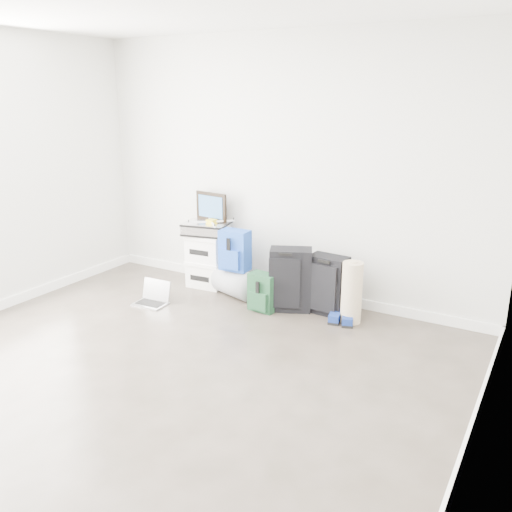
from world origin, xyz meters
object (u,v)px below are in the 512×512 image
Objects in this scene: carry_on at (327,285)px; laptop at (153,298)px; large_suitcase at (290,280)px; briefcase at (207,228)px; duffel_bag at (236,283)px; boxes_stack at (207,260)px.

carry_on is 1.71× the size of laptop.
briefcase is at bearing 147.21° from large_suitcase.
large_suitcase is at bearing -158.22° from carry_on.
large_suitcase is 1.85× the size of laptop.
large_suitcase reaches higher than duffel_bag.
briefcase is at bearing 73.04° from laptop.
boxes_stack is 0.94× the size of large_suitcase.
laptop is at bearing -152.55° from carry_on.
carry_on is at bearing -7.95° from large_suitcase.
large_suitcase reaches higher than carry_on.
duffel_bag is at bearing -26.86° from briefcase.
duffel_bag is 0.84× the size of carry_on.
boxes_stack reaches higher than duffel_bag.
carry_on is at bearing -14.50° from briefcase.
boxes_stack is 0.80m from laptop.
boxes_stack is at bearing 147.21° from large_suitcase.
briefcase is at bearing -176.99° from carry_on.
duffel_bag is 1.03m from carry_on.
large_suitcase is at bearing -20.56° from briefcase.
briefcase is 1.53m from carry_on.
briefcase is at bearing -177.49° from duffel_bag.
large_suitcase reaches higher than boxes_stack.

